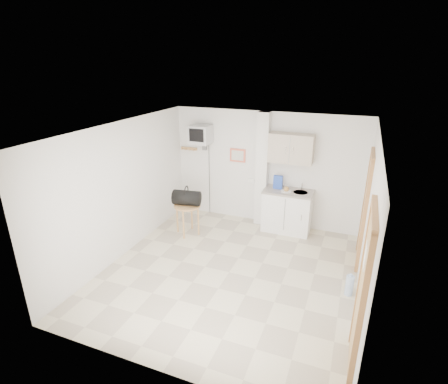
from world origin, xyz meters
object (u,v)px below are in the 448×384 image
at_px(round_table, 187,209).
at_px(duffel_bag, 187,198).
at_px(crt_television, 201,135).
at_px(water_bottle, 349,285).

relative_size(round_table, duffel_bag, 1.10).
xyz_separation_m(crt_television, water_bottle, (3.43, -1.90, -1.76)).
xyz_separation_m(crt_television, round_table, (0.11, -0.97, -1.38)).
relative_size(crt_television, water_bottle, 5.64).
bearing_deg(duffel_bag, crt_television, 87.18).
bearing_deg(duffel_bag, water_bottle, -24.58).
distance_m(crt_television, round_table, 1.69).
height_order(crt_television, duffel_bag, crt_television).
xyz_separation_m(crt_television, duffel_bag, (0.10, -0.96, -1.12)).
bearing_deg(round_table, crt_television, 96.59).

